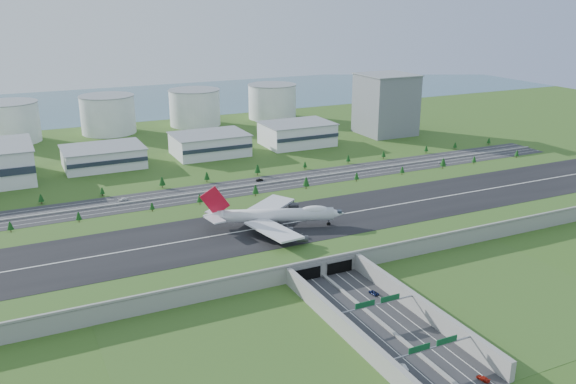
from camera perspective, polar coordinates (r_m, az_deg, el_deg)
name	(u,v)px	position (r m, az deg, el deg)	size (l,w,h in m)	color
ground	(279,239)	(329.21, -0.87, -4.43)	(1200.00, 1200.00, 0.00)	#324C17
airfield_deck	(279,232)	(327.59, -0.86, -3.77)	(520.00, 100.00, 9.20)	gray
underpass_road	(383,318)	(249.81, 8.90, -11.54)	(38.80, 120.40, 8.00)	#28282B
sign_gantry_near	(378,305)	(251.25, 8.37, -10.41)	(38.70, 0.70, 9.80)	gray
sign_gantry_far	(433,348)	(227.24, 13.39, -14.05)	(38.70, 0.70, 9.80)	gray
north_expressway	(220,190)	(412.25, -6.39, 0.16)	(560.00, 36.00, 0.12)	#28282B
tree_row	(215,185)	(409.10, -6.86, 0.65)	(501.61, 48.57, 8.21)	#3D2819
hangar_mid_a	(103,157)	(485.99, -16.89, 3.15)	(58.00, 42.00, 15.00)	silver
hangar_mid_b	(210,144)	(504.47, -7.34, 4.44)	(58.00, 42.00, 17.00)	silver
hangar_mid_c	(297,134)	(533.77, 0.86, 5.45)	(58.00, 42.00, 19.00)	silver
office_tower	(386,105)	(582.04, 9.14, 8.08)	(46.00, 46.00, 55.00)	slate
fuel_tank_a	(10,122)	(596.60, -24.58, 5.94)	(50.00, 50.00, 35.00)	silver
fuel_tank_b	(108,115)	(603.55, -16.50, 6.96)	(50.00, 50.00, 35.00)	silver
fuel_tank_c	(195,108)	(622.14, -8.72, 7.80)	(50.00, 50.00, 35.00)	silver
fuel_tank_d	(272,102)	(651.39, -1.48, 8.46)	(50.00, 50.00, 35.00)	silver
bay_water	(114,103)	(777.40, -15.97, 8.03)	(1200.00, 260.00, 0.06)	#3C6272
boeing_747	(275,215)	(321.78, -1.26, -2.17)	(72.90, 67.61, 23.70)	silver
car_0	(331,305)	(262.06, 4.04, -10.51)	(1.55, 3.85, 1.31)	#A3A3A7
car_1	(404,367)	(226.68, 10.82, -15.80)	(1.39, 3.97, 1.31)	white
car_2	(374,293)	(273.84, 8.01, -9.31)	(2.40, 5.21, 1.45)	#0B1439
car_3	(483,378)	(227.50, 17.79, -16.26)	(2.00, 4.92, 1.43)	#A31B0F
car_5	(259,180)	(430.23, -2.70, 1.15)	(1.80, 5.17, 1.70)	black
car_6	(442,163)	(488.79, 14.19, 2.67)	(2.76, 5.99, 1.67)	#BABABF
car_7	(123,199)	(402.95, -15.19, -0.67)	(2.31, 5.68, 1.65)	white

